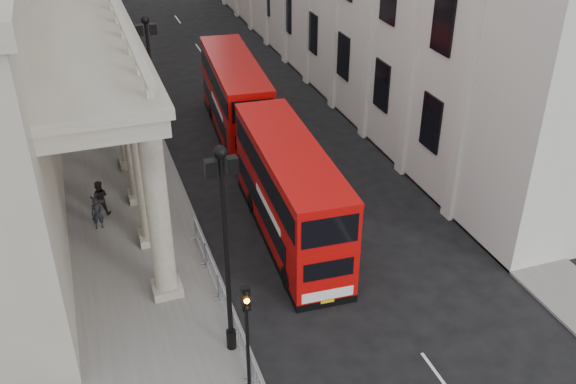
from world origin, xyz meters
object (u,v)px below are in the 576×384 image
object	(u,v)px
bus_far	(235,96)
pedestrian_a	(98,214)
traffic_light	(247,320)
pedestrian_c	(137,169)
lamp_post_south	(226,241)
bus_near	(290,191)
lamp_post_north	(119,9)
lamp_post_mid	(152,81)
pedestrian_b	(99,198)

from	to	relation	value
bus_far	pedestrian_a	xyz separation A→B (m)	(-9.14, -8.61, -1.52)
traffic_light	pedestrian_c	distance (m)	15.95
traffic_light	pedestrian_a	world-z (taller)	traffic_light
lamp_post_south	bus_near	distance (m)	8.26
traffic_light	pedestrian_c	bearing A→B (deg)	96.01
lamp_post_north	traffic_light	xyz separation A→B (m)	(0.10, -34.02, -1.80)
bus_far	bus_near	bearing A→B (deg)	-88.55
lamp_post_mid	lamp_post_south	bearing A→B (deg)	-90.00
pedestrian_c	bus_far	bearing A→B (deg)	24.89
bus_near	bus_far	xyz separation A→B (m)	(0.67, 12.06, -0.02)
lamp_post_south	traffic_light	bearing A→B (deg)	-87.16
pedestrian_b	lamp_post_mid	bearing A→B (deg)	-119.01
pedestrian_a	pedestrian_c	distance (m)	4.49
bus_far	pedestrian_c	xyz separation A→B (m)	(-6.76, -4.81, -1.48)
pedestrian_a	traffic_light	bearing A→B (deg)	-67.70
lamp_post_south	lamp_post_north	size ratio (longest dim) A/B	1.00
pedestrian_b	pedestrian_c	bearing A→B (deg)	-121.94
lamp_post_south	lamp_post_mid	world-z (taller)	same
traffic_light	bus_far	distance (m)	21.16
lamp_post_mid	traffic_light	world-z (taller)	lamp_post_mid
lamp_post_south	pedestrian_b	distance (m)	12.39
traffic_light	pedestrian_b	bearing A→B (deg)	106.20
lamp_post_south	lamp_post_mid	distance (m)	16.00
lamp_post_mid	bus_far	size ratio (longest dim) A/B	0.76
lamp_post_south	pedestrian_c	world-z (taller)	lamp_post_south
traffic_light	pedestrian_c	xyz separation A→B (m)	(-1.65, 15.72, -2.14)
lamp_post_south	lamp_post_north	xyz separation A→B (m)	(0.00, 32.00, 0.00)
traffic_light	pedestrian_a	distance (m)	12.77
bus_far	lamp_post_south	bearing A→B (deg)	-101.06
lamp_post_mid	bus_near	distance (m)	10.85
lamp_post_mid	pedestrian_b	xyz separation A→B (m)	(-3.73, -4.84, -3.88)
lamp_post_north	pedestrian_a	xyz separation A→B (m)	(-3.93, -22.10, -3.99)
lamp_post_mid	traffic_light	xyz separation A→B (m)	(0.10, -18.02, -1.80)
lamp_post_north	bus_near	bearing A→B (deg)	-79.94
lamp_post_mid	traffic_light	size ratio (longest dim) A/B	1.93
bus_far	pedestrian_c	distance (m)	8.42
lamp_post_south	bus_near	xyz separation A→B (m)	(4.53, 6.45, -2.45)
lamp_post_south	pedestrian_c	size ratio (longest dim) A/B	4.90
lamp_post_north	traffic_light	bearing A→B (deg)	-89.83
lamp_post_mid	bus_near	bearing A→B (deg)	-64.61
lamp_post_mid	lamp_post_north	size ratio (longest dim) A/B	1.00
bus_far	pedestrian_c	size ratio (longest dim) A/B	6.48
pedestrian_c	lamp_post_mid	bearing A→B (deg)	45.39
bus_far	pedestrian_b	distance (m)	11.65
pedestrian_b	lamp_post_south	bearing A→B (deg)	117.10
traffic_light	bus_near	world-z (taller)	bus_near
lamp_post_mid	pedestrian_c	bearing A→B (deg)	-124.09
lamp_post_north	pedestrian_b	size ratio (longest dim) A/B	4.54
pedestrian_b	traffic_light	bearing A→B (deg)	114.83
bus_near	bus_far	distance (m)	12.08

